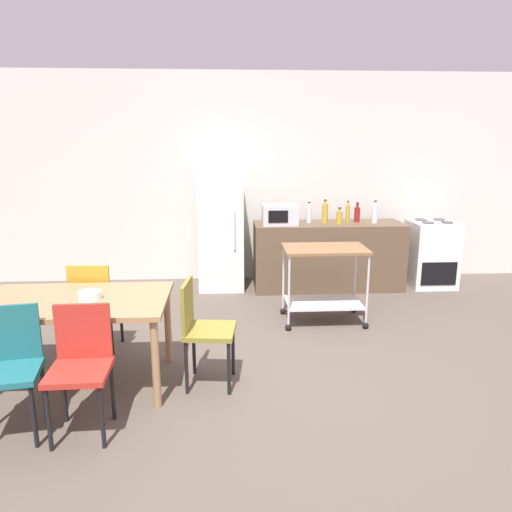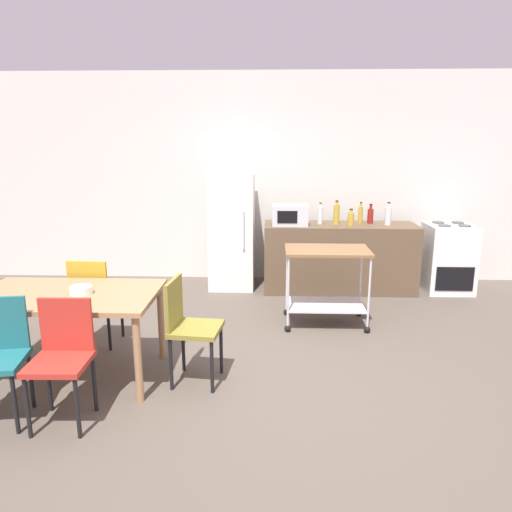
{
  "view_description": "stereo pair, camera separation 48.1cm",
  "coord_description": "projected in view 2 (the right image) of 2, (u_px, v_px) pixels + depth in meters",
  "views": [
    {
      "loc": [
        -0.47,
        -3.7,
        1.99
      ],
      "look_at": [
        -0.17,
        1.2,
        0.8
      ],
      "focal_mm": 33.79,
      "sensor_mm": 36.0,
      "label": 1
    },
    {
      "loc": [
        0.01,
        -3.71,
        1.99
      ],
      "look_at": [
        -0.17,
        1.2,
        0.8
      ],
      "focal_mm": 33.79,
      "sensor_mm": 36.0,
      "label": 2
    }
  ],
  "objects": [
    {
      "name": "bottle_sesame_oil",
      "position": [
        360.0,
        215.0,
        6.4
      ],
      "size": [
        0.06,
        0.06,
        0.29
      ],
      "color": "gold",
      "rests_on": "kitchen_counter"
    },
    {
      "name": "stove_oven",
      "position": [
        448.0,
        258.0,
        6.43
      ],
      "size": [
        0.6,
        0.61,
        0.92
      ],
      "color": "white",
      "rests_on": "ground_plane"
    },
    {
      "name": "bottle_soy_sauce",
      "position": [
        370.0,
        215.0,
        6.41
      ],
      "size": [
        0.08,
        0.08,
        0.26
      ],
      "color": "maroon",
      "rests_on": "kitchen_counter"
    },
    {
      "name": "fruit_bowl",
      "position": [
        81.0,
        290.0,
        3.97
      ],
      "size": [
        0.18,
        0.18,
        0.07
      ],
      "primitive_type": "cylinder",
      "color": "white",
      "rests_on": "dining_table"
    },
    {
      "name": "refrigerator",
      "position": [
        232.0,
        231.0,
        6.53
      ],
      "size": [
        0.6,
        0.63,
        1.55
      ],
      "color": "white",
      "rests_on": "ground_plane"
    },
    {
      "name": "kitchen_cart",
      "position": [
        326.0,
        274.0,
        5.22
      ],
      "size": [
        0.91,
        0.57,
        0.85
      ],
      "color": "brown",
      "rests_on": "ground_plane"
    },
    {
      "name": "back_wall",
      "position": [
        273.0,
        179.0,
        6.84
      ],
      "size": [
        8.4,
        0.12,
        2.9
      ],
      "primitive_type": "cube",
      "color": "silver",
      "rests_on": "ground_plane"
    },
    {
      "name": "bottle_olive_oil",
      "position": [
        336.0,
        214.0,
        6.33
      ],
      "size": [
        0.08,
        0.08,
        0.31
      ],
      "color": "gold",
      "rests_on": "kitchen_counter"
    },
    {
      "name": "bottle_vinegar",
      "position": [
        351.0,
        219.0,
        6.24
      ],
      "size": [
        0.08,
        0.08,
        0.22
      ],
      "color": "gold",
      "rests_on": "kitchen_counter"
    },
    {
      "name": "chair_mustard",
      "position": [
        94.0,
        295.0,
        4.67
      ],
      "size": [
        0.42,
        0.42,
        0.89
      ],
      "rotation": [
        0.0,
        0.0,
        3.08
      ],
      "color": "gold",
      "rests_on": "ground_plane"
    },
    {
      "name": "microwave",
      "position": [
        290.0,
        215.0,
        6.29
      ],
      "size": [
        0.46,
        0.35,
        0.26
      ],
      "color": "silver",
      "rests_on": "kitchen_counter"
    },
    {
      "name": "chair_olive",
      "position": [
        188.0,
        323.0,
        3.97
      ],
      "size": [
        0.44,
        0.44,
        0.89
      ],
      "rotation": [
        0.0,
        0.0,
        1.46
      ],
      "color": "olive",
      "rests_on": "ground_plane"
    },
    {
      "name": "ground_plane",
      "position": [
        270.0,
        381.0,
        4.07
      ],
      "size": [
        12.0,
        12.0,
        0.0
      ],
      "primitive_type": "plane",
      "color": "brown"
    },
    {
      "name": "bottle_hot_sauce",
      "position": [
        388.0,
        216.0,
        6.27
      ],
      "size": [
        0.08,
        0.08,
        0.3
      ],
      "color": "silver",
      "rests_on": "kitchen_counter"
    },
    {
      "name": "chair_red",
      "position": [
        62.0,
        353.0,
        3.41
      ],
      "size": [
        0.41,
        0.41,
        0.89
      ],
      "rotation": [
        0.0,
        0.0,
        0.03
      ],
      "color": "#B72D23",
      "rests_on": "ground_plane"
    },
    {
      "name": "dining_table",
      "position": [
        67.0,
        302.0,
        4.01
      ],
      "size": [
        1.5,
        0.9,
        0.75
      ],
      "color": "#A37A51",
      "rests_on": "ground_plane"
    },
    {
      "name": "kitchen_counter",
      "position": [
        339.0,
        257.0,
        6.46
      ],
      "size": [
        2.0,
        0.64,
        0.9
      ],
      "primitive_type": "cube",
      "color": "brown",
      "rests_on": "ground_plane"
    },
    {
      "name": "bottle_soda",
      "position": [
        320.0,
        215.0,
        6.37
      ],
      "size": [
        0.07,
        0.07,
        0.28
      ],
      "color": "silver",
      "rests_on": "kitchen_counter"
    }
  ]
}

